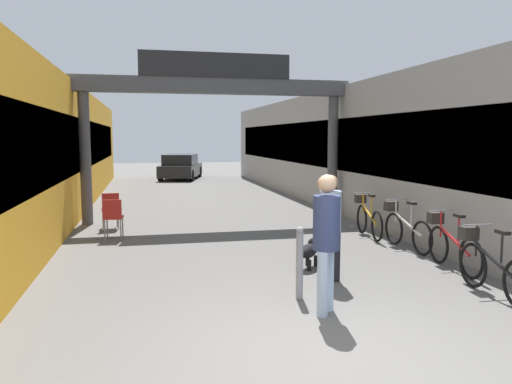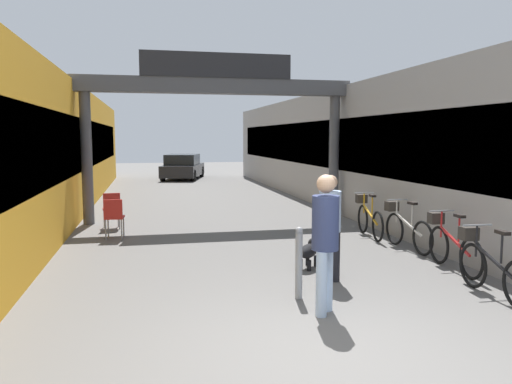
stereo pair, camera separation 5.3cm
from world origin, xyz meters
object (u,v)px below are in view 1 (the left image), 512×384
(pedestrian_companion, at_px, (326,234))
(bicycle_silver_third, at_px, (404,227))
(pedestrian_with_dog, at_px, (330,220))
(cafe_chair_red_farther, at_px, (110,207))
(bollard_post_metal, at_px, (300,262))
(parked_car_black, at_px, (181,167))
(cafe_chair_red_nearer, at_px, (113,215))
(bicycle_red_second, at_px, (450,244))
(dog_on_leash, at_px, (309,250))
(bicycle_orange_farthest, at_px, (368,217))
(bicycle_black_nearest, at_px, (490,265))

(pedestrian_companion, distance_m, bicycle_silver_third, 4.33)
(pedestrian_with_dog, xyz_separation_m, cafe_chair_red_farther, (-3.66, 5.30, -0.41))
(bollard_post_metal, xyz_separation_m, parked_car_black, (-0.23, 20.55, 0.13))
(bicycle_silver_third, xyz_separation_m, cafe_chair_red_nearer, (-5.79, 2.23, 0.10))
(pedestrian_companion, bearing_deg, bicycle_red_second, 29.24)
(pedestrian_with_dog, distance_m, parked_car_black, 19.80)
(bollard_post_metal, bearing_deg, cafe_chair_red_farther, 115.70)
(dog_on_leash, bearing_deg, parked_car_black, 92.70)
(bicycle_orange_farthest, bearing_deg, bicycle_silver_third, -82.49)
(bicycle_red_second, xyz_separation_m, bollard_post_metal, (-2.98, -0.94, 0.08))
(parked_car_black, bearing_deg, cafe_chair_red_farther, -100.56)
(bicycle_black_nearest, distance_m, bicycle_orange_farthest, 4.34)
(pedestrian_companion, xyz_separation_m, parked_car_black, (-0.37, 21.20, -0.38))
(dog_on_leash, bearing_deg, bicycle_orange_farthest, 47.11)
(bicycle_black_nearest, distance_m, bicycle_silver_third, 3.02)
(pedestrian_with_dog, height_order, cafe_chair_red_nearer, pedestrian_with_dog)
(pedestrian_companion, bearing_deg, dog_on_leash, 76.56)
(bollard_post_metal, bearing_deg, bicycle_silver_third, 40.22)
(pedestrian_companion, xyz_separation_m, dog_on_leash, (0.53, 2.20, -0.73))
(bicycle_orange_farthest, distance_m, parked_car_black, 16.95)
(parked_car_black, bearing_deg, bicycle_black_nearest, -82.14)
(bollard_post_metal, distance_m, parked_car_black, 20.55)
(pedestrian_companion, relative_size, bollard_post_metal, 1.76)
(cafe_chair_red_nearer, bearing_deg, dog_on_leash, -42.98)
(bicycle_black_nearest, height_order, cafe_chair_red_farther, bicycle_black_nearest)
(bicycle_black_nearest, bearing_deg, pedestrian_with_dog, 147.46)
(bicycle_black_nearest, bearing_deg, bicycle_silver_third, 83.64)
(cafe_chair_red_nearer, relative_size, parked_car_black, 0.21)
(bicycle_orange_farthest, xyz_separation_m, parked_car_black, (-3.06, 16.67, 0.21))
(bicycle_red_second, distance_m, bicycle_orange_farthest, 2.94)
(bicycle_black_nearest, distance_m, bicycle_red_second, 1.43)
(cafe_chair_red_nearer, distance_m, parked_car_black, 15.99)
(bicycle_silver_third, distance_m, cafe_chair_red_nearer, 6.21)
(cafe_chair_red_farther, bearing_deg, bollard_post_metal, -64.30)
(bicycle_silver_third, bearing_deg, cafe_chair_red_nearer, 158.98)
(bollard_post_metal, height_order, parked_car_black, parked_car_black)
(bicycle_black_nearest, bearing_deg, cafe_chair_red_farther, 130.57)
(bicycle_silver_third, bearing_deg, parked_car_black, 100.18)
(bicycle_silver_third, bearing_deg, bicycle_red_second, -91.05)
(dog_on_leash, bearing_deg, bicycle_black_nearest, -45.08)
(bicycle_black_nearest, bearing_deg, pedestrian_companion, -175.72)
(dog_on_leash, relative_size, bollard_post_metal, 0.64)
(bicycle_silver_third, xyz_separation_m, parked_car_black, (-3.23, 18.01, 0.21))
(dog_on_leash, xyz_separation_m, parked_car_black, (-0.90, 19.00, 0.35))
(bicycle_black_nearest, relative_size, bollard_post_metal, 1.68)
(bicycle_silver_third, xyz_separation_m, bicycle_orange_farthest, (-0.18, 1.34, 0.00))
(bicycle_red_second, relative_size, bicycle_silver_third, 1.00)
(pedestrian_with_dog, bearing_deg, bicycle_black_nearest, -32.54)
(bicycle_red_second, bearing_deg, pedestrian_with_dog, -175.81)
(pedestrian_companion, height_order, dog_on_leash, pedestrian_companion)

